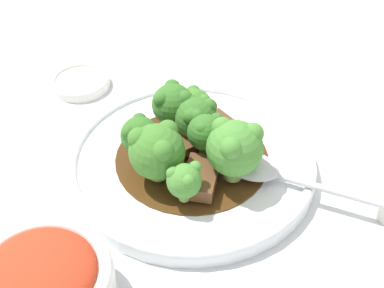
# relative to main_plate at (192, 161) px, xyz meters

# --- Properties ---
(ground_plane) EXTENTS (4.00, 4.00, 0.00)m
(ground_plane) POSITION_rel_main_plate_xyz_m (0.00, 0.00, -0.01)
(ground_plane) COLOR silver
(main_plate) EXTENTS (0.26, 0.26, 0.02)m
(main_plate) POSITION_rel_main_plate_xyz_m (0.00, 0.00, 0.00)
(main_plate) COLOR white
(main_plate) RESTS_ON ground_plane
(beef_strip_0) EXTENTS (0.06, 0.04, 0.01)m
(beef_strip_0) POSITION_rel_main_plate_xyz_m (-0.04, -0.01, 0.02)
(beef_strip_0) COLOR brown
(beef_strip_0) RESTS_ON main_plate
(beef_strip_1) EXTENTS (0.05, 0.06, 0.01)m
(beef_strip_1) POSITION_rel_main_plate_xyz_m (0.01, 0.02, 0.01)
(beef_strip_1) COLOR brown
(beef_strip_1) RESTS_ON main_plate
(beef_strip_2) EXTENTS (0.07, 0.07, 0.01)m
(beef_strip_2) POSITION_rel_main_plate_xyz_m (0.03, -0.04, 0.02)
(beef_strip_2) COLOR brown
(beef_strip_2) RESTS_ON main_plate
(broccoli_floret_0) EXTENTS (0.04, 0.04, 0.05)m
(broccoli_floret_0) POSITION_rel_main_plate_xyz_m (-0.00, 0.05, 0.04)
(broccoli_floret_0) COLOR #7FA84C
(broccoli_floret_0) RESTS_ON main_plate
(broccoli_floret_1) EXTENTS (0.06, 0.06, 0.07)m
(broccoli_floret_1) POSITION_rel_main_plate_xyz_m (-0.03, -0.04, 0.05)
(broccoli_floret_1) COLOR #8EB756
(broccoli_floret_1) RESTS_ON main_plate
(broccoli_floret_2) EXTENTS (0.06, 0.06, 0.06)m
(broccoli_floret_2) POSITION_rel_main_plate_xyz_m (-0.03, 0.04, 0.04)
(broccoli_floret_2) COLOR #8EB756
(broccoli_floret_2) RESTS_ON main_plate
(broccoli_floret_3) EXTENTS (0.04, 0.04, 0.04)m
(broccoli_floret_3) POSITION_rel_main_plate_xyz_m (0.05, -0.01, 0.03)
(broccoli_floret_3) COLOR #7FA84C
(broccoli_floret_3) RESTS_ON main_plate
(broccoli_floret_4) EXTENTS (0.05, 0.05, 0.05)m
(broccoli_floret_4) POSITION_rel_main_plate_xyz_m (0.03, -0.01, 0.04)
(broccoli_floret_4) COLOR #7FA84C
(broccoli_floret_4) RESTS_ON main_plate
(broccoli_floret_5) EXTENTS (0.03, 0.03, 0.04)m
(broccoli_floret_5) POSITION_rel_main_plate_xyz_m (-0.06, 0.01, 0.03)
(broccoli_floret_5) COLOR #8EB756
(broccoli_floret_5) RESTS_ON main_plate
(broccoli_floret_6) EXTENTS (0.05, 0.05, 0.05)m
(broccoli_floret_6) POSITION_rel_main_plate_xyz_m (0.05, 0.02, 0.04)
(broccoli_floret_6) COLOR #7FA84C
(broccoli_floret_6) RESTS_ON main_plate
(broccoli_floret_7) EXTENTS (0.04, 0.04, 0.05)m
(broccoli_floret_7) POSITION_rel_main_plate_xyz_m (0.00, -0.01, 0.04)
(broccoli_floret_7) COLOR #8EB756
(broccoli_floret_7) RESTS_ON main_plate
(serving_spoon) EXTENTS (0.10, 0.18, 0.01)m
(serving_spoon) POSITION_rel_main_plate_xyz_m (-0.04, -0.07, 0.02)
(serving_spoon) COLOR silver
(serving_spoon) RESTS_ON main_plate
(side_bowl_kimchi) EXTENTS (0.12, 0.12, 0.06)m
(side_bowl_kimchi) POSITION_rel_main_plate_xyz_m (-0.16, 0.13, 0.02)
(side_bowl_kimchi) COLOR white
(side_bowl_kimchi) RESTS_ON ground_plane
(sauce_dish) EXTENTS (0.07, 0.07, 0.01)m
(sauce_dish) POSITION_rel_main_plate_xyz_m (0.16, 0.13, -0.00)
(sauce_dish) COLOR white
(sauce_dish) RESTS_ON ground_plane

